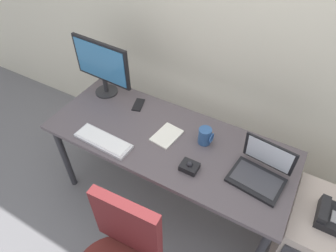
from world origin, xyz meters
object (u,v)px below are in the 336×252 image
at_px(trackball_mouse, 189,166).
at_px(paper_notepad, 167,136).
at_px(keyboard, 103,141).
at_px(coffee_mug, 205,136).
at_px(file_cabinet, 314,240).
at_px(monitor_main, 102,65).
at_px(cell_phone, 138,105).
at_px(desk_phone, 331,216).
at_px(laptop, 261,171).

distance_m(trackball_mouse, paper_notepad, 0.31).
height_order(keyboard, coffee_mug, coffee_mug).
distance_m(file_cabinet, paper_notepad, 1.19).
bearing_deg(monitor_main, cell_phone, -1.87).
xyz_separation_m(desk_phone, paper_notepad, (-1.10, 0.00, 0.11)).
bearing_deg(paper_notepad, keyboard, -143.12).
bearing_deg(trackball_mouse, paper_notepad, 146.25).
relative_size(monitor_main, trackball_mouse, 4.59).
relative_size(laptop, coffee_mug, 2.88).
xyz_separation_m(file_cabinet, monitor_main, (-1.78, 0.17, 0.69)).
relative_size(monitor_main, coffee_mug, 4.28).
xyz_separation_m(monitor_main, laptop, (1.32, -0.20, -0.20)).
relative_size(desk_phone, coffee_mug, 1.70).
bearing_deg(keyboard, file_cabinet, 10.65).
bearing_deg(cell_phone, trackball_mouse, -46.87).
bearing_deg(desk_phone, trackball_mouse, -168.39).
distance_m(laptop, paper_notepad, 0.65).
height_order(file_cabinet, laptop, laptop).
bearing_deg(trackball_mouse, desk_phone, 11.61).
bearing_deg(cell_phone, monitor_main, 161.15).
distance_m(monitor_main, keyboard, 0.60).
relative_size(keyboard, paper_notepad, 1.99).
bearing_deg(desk_phone, file_cabinet, 63.22).
bearing_deg(laptop, desk_phone, 1.90).
distance_m(file_cabinet, monitor_main, 1.91).
bearing_deg(coffee_mug, file_cabinet, -4.18).
bearing_deg(cell_phone, laptop, -27.94).
height_order(trackball_mouse, coffee_mug, coffee_mug).
xyz_separation_m(file_cabinet, laptop, (-0.46, -0.03, 0.49)).
bearing_deg(laptop, paper_notepad, 178.57).
height_order(keyboard, paper_notepad, keyboard).
xyz_separation_m(file_cabinet, trackball_mouse, (-0.85, -0.19, 0.46)).
xyz_separation_m(monitor_main, paper_notepad, (0.67, -0.19, -0.25)).
bearing_deg(laptop, cell_phone, 169.04).
height_order(monitor_main, keyboard, monitor_main).
distance_m(keyboard, trackball_mouse, 0.61).
relative_size(laptop, cell_phone, 2.39).
distance_m(monitor_main, coffee_mug, 0.94).
bearing_deg(file_cabinet, laptop, -176.08).
distance_m(monitor_main, paper_notepad, 0.74).
xyz_separation_m(laptop, paper_notepad, (-0.65, 0.02, -0.05)).
height_order(desk_phone, laptop, laptop).
xyz_separation_m(file_cabinet, keyboard, (-1.45, -0.27, 0.45)).
bearing_deg(laptop, keyboard, -166.35).
bearing_deg(trackball_mouse, file_cabinet, 12.56).
xyz_separation_m(paper_notepad, cell_phone, (-0.35, 0.18, -0.00)).
height_order(file_cabinet, monitor_main, monitor_main).
height_order(keyboard, cell_phone, keyboard).
xyz_separation_m(monitor_main, coffee_mug, (0.92, -0.11, -0.20)).
height_order(monitor_main, trackball_mouse, monitor_main).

